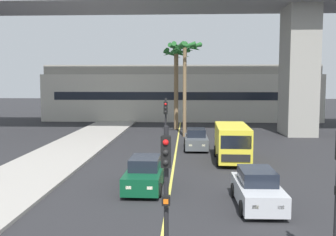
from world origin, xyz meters
The scene contains 11 objects.
sidewalk_left centered at (-8.00, 16.00, 0.07)m, with size 4.80×80.00×0.15m, color #9E9991.
lane_stripe_center centered at (0.00, 24.00, 0.00)m, with size 0.14×56.00×0.01m, color #DBCC4C.
pier_building_backdrop centered at (0.00, 50.28, 3.55)m, with size 35.63×8.04×7.22m.
car_queue_front centered at (1.53, 27.23, 0.72)m, with size 1.87×4.12×1.56m.
car_queue_second centered at (-1.22, 15.93, 0.72)m, with size 1.89×4.13×1.56m.
car_queue_third centered at (3.79, 13.56, 0.72)m, with size 1.88×4.12×1.56m.
delivery_van centered at (3.76, 22.70, 1.29)m, with size 2.25×5.29×2.36m.
traffic_light_median_near centered at (0.32, 6.54, 2.71)m, with size 0.24×0.37×4.20m.
traffic_light_median_far centered at (-0.49, 21.20, 2.71)m, with size 0.24×0.37×4.20m.
palm_tree_near_median centered at (0.58, 33.87, 7.43)m, with size 3.25×3.21×8.87m.
palm_tree_mid_median centered at (-0.34, 39.37, 6.52)m, with size 3.03×3.22×8.73m.
Camera 1 is at (0.81, -2.73, 5.30)m, focal length 41.94 mm.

